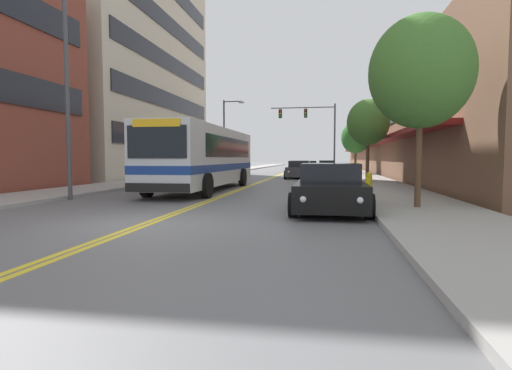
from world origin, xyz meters
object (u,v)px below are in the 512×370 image
at_px(city_bus, 205,156).
at_px(traffic_signal_mast, 313,124).
at_px(car_white_parked_right_far, 327,178).
at_px(car_dark_grey_moving_lead, 299,170).
at_px(car_black_parked_right_foreground, 330,190).
at_px(car_charcoal_moving_second, 309,167).
at_px(car_navy_parked_left_mid, 227,170).
at_px(street_tree_right_near, 421,72).
at_px(street_lamp_left_far, 227,130).
at_px(fire_hydrant, 369,183).
at_px(street_lamp_left_near, 73,63).
at_px(street_tree_right_mid, 368,123).
at_px(street_tree_right_far, 356,138).
at_px(car_champagne_moving_third, 300,168).
at_px(car_slate_blue_parked_right_mid, 327,167).

height_order(city_bus, traffic_signal_mast, traffic_signal_mast).
relative_size(car_white_parked_right_far, car_dark_grey_moving_lead, 1.08).
distance_m(car_black_parked_right_foreground, car_charcoal_moving_second, 33.03).
bearing_deg(car_black_parked_right_foreground, traffic_signal_mast, 92.59).
height_order(car_navy_parked_left_mid, car_charcoal_moving_second, car_charcoal_moving_second).
xyz_separation_m(car_charcoal_moving_second, street_tree_right_near, (4.45, -32.48, 3.48)).
xyz_separation_m(car_dark_grey_moving_lead, traffic_signal_mast, (0.73, 11.38, 4.55)).
distance_m(street_lamp_left_far, fire_hydrant, 23.94).
distance_m(car_navy_parked_left_mid, car_charcoal_moving_second, 12.19).
distance_m(city_bus, street_lamp_left_near, 7.28).
distance_m(street_tree_right_near, street_tree_right_mid, 13.67).
bearing_deg(car_black_parked_right_foreground, car_white_parked_right_far, 90.47).
xyz_separation_m(traffic_signal_mast, street_tree_right_far, (4.14, -3.29, -1.64)).
xyz_separation_m(car_champagne_moving_third, street_tree_right_far, (5.18, 1.97, 2.91)).
bearing_deg(car_slate_blue_parked_right_mid, car_champagne_moving_third, -117.36).
relative_size(car_black_parked_right_foreground, car_white_parked_right_far, 0.92).
xyz_separation_m(car_navy_parked_left_mid, street_tree_right_far, (11.53, 4.71, 2.99)).
relative_size(car_white_parked_right_far, street_lamp_left_far, 0.66).
bearing_deg(street_lamp_left_near, car_black_parked_right_foreground, -10.55).
relative_size(car_navy_parked_left_mid, car_dark_grey_moving_lead, 0.96).
bearing_deg(car_dark_grey_moving_lead, car_slate_blue_parked_right_mid, 78.79).
xyz_separation_m(car_navy_parked_left_mid, car_slate_blue_parked_right_mid, (8.82, 7.51, 0.06)).
relative_size(car_black_parked_right_foreground, street_lamp_left_far, 0.60).
xyz_separation_m(car_navy_parked_left_mid, car_champagne_moving_third, (6.35, 2.74, 0.07)).
distance_m(car_champagne_moving_third, street_lamp_left_near, 25.30).
bearing_deg(city_bus, street_tree_right_mid, 39.22).
relative_size(car_black_parked_right_foreground, street_lamp_left_near, 0.49).
relative_size(street_tree_right_mid, fire_hydrant, 5.73).
relative_size(car_dark_grey_moving_lead, street_tree_right_mid, 0.84).
bearing_deg(car_black_parked_right_foreground, street_lamp_left_near, 169.45).
height_order(car_black_parked_right_foreground, street_tree_right_far, street_tree_right_far).
relative_size(city_bus, street_tree_right_near, 2.06).
xyz_separation_m(traffic_signal_mast, street_lamp_left_near, (-8.01, -29.17, -0.08)).
relative_size(car_white_parked_right_far, car_charcoal_moving_second, 1.00).
bearing_deg(street_tree_right_mid, fire_hydrant, -95.42).
height_order(car_black_parked_right_foreground, traffic_signal_mast, traffic_signal_mast).
height_order(car_black_parked_right_foreground, car_white_parked_right_far, car_black_parked_right_foreground).
bearing_deg(car_slate_blue_parked_right_mid, car_white_parked_right_far, -90.24).
distance_m(car_navy_parked_left_mid, fire_hydrant, 21.25).
bearing_deg(car_black_parked_right_foreground, car_charcoal_moving_second, 93.30).
bearing_deg(fire_hydrant, car_black_parked_right_foreground, -109.72).
bearing_deg(city_bus, street_lamp_left_near, -121.82).
distance_m(city_bus, street_lamp_left_far, 18.60).
relative_size(car_charcoal_moving_second, traffic_signal_mast, 0.64).
height_order(traffic_signal_mast, street_tree_right_mid, traffic_signal_mast).
bearing_deg(car_champagne_moving_third, city_bus, -100.98).
bearing_deg(car_dark_grey_moving_lead, car_charcoal_moving_second, 89.01).
bearing_deg(street_lamp_left_near, car_champagne_moving_third, 73.75).
height_order(car_charcoal_moving_second, street_tree_right_mid, street_tree_right_mid).
distance_m(traffic_signal_mast, street_tree_right_far, 5.53).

